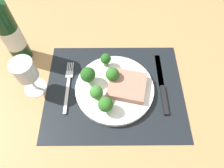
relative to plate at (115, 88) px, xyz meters
The scene contains 13 objects.
ground_plane 2.60cm from the plate, ahead, with size 140.00×110.00×3.00cm, color tan.
placemat 0.95cm from the plate, ahead, with size 44.06×35.44×0.30cm, color black.
plate is the anchor object (origin of this frame).
steak 4.33cm from the plate, ahead, with size 11.42×10.33×2.13cm, color tan.
broccoli_back_left 8.91cm from the plate, 109.61° to the right, with size 4.38×4.38×5.48cm.
broccoli_near_fork 9.60cm from the plate, 164.02° to the left, with size 4.65×4.65×6.05cm.
broccoli_near_steak 7.74cm from the plate, 145.67° to the right, with size 3.98×3.98×5.56cm.
broccoli_center 4.84cm from the plate, 103.62° to the left, with size 4.25×4.25×5.35cm.
broccoli_front_edge 9.93cm from the plate, 107.90° to the left, with size 3.45×3.45×5.13cm.
fork 15.22cm from the plate, behind, with size 2.40×19.20×0.50cm.
knife 15.51cm from the plate, ahead, with size 1.80×23.00×0.80cm.
wine_bottle 37.09cm from the plate, 156.32° to the left, with size 6.75×6.75×31.32cm.
wine_glass 26.94cm from the plate, behind, with size 7.31×7.31×13.25cm.
Camera 1 is at (-0.99, -31.27, 56.84)cm, focal length 32.07 mm.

